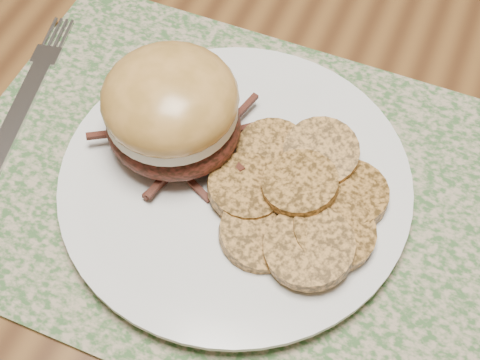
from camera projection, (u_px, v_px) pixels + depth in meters
placemat at (234, 187)px, 0.54m from camera, size 0.45×0.33×0.00m
dinner_plate at (235, 182)px, 0.53m from camera, size 0.26×0.26×0.02m
pork_sandwich at (171, 110)px, 0.51m from camera, size 0.12×0.12×0.08m
roasted_potatoes at (297, 199)px, 0.50m from camera, size 0.14×0.17×0.03m
fork at (26, 98)px, 0.58m from camera, size 0.06×0.20×0.00m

